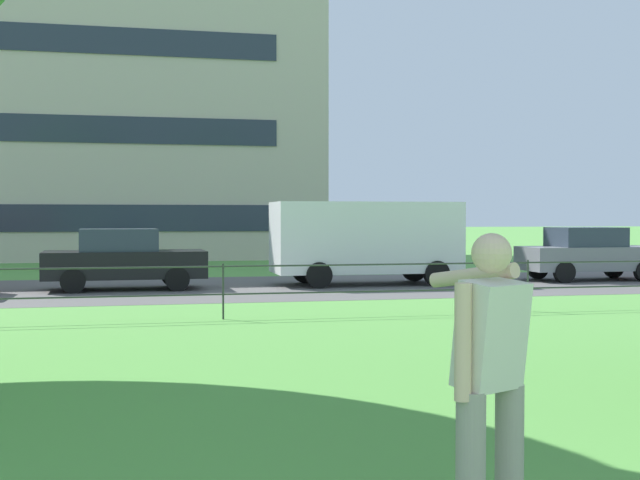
{
  "coord_description": "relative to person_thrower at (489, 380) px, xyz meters",
  "views": [
    {
      "loc": [
        -1.64,
        -0.65,
        1.83
      ],
      "look_at": [
        0.55,
        9.01,
        1.56
      ],
      "focal_mm": 47.41,
      "sensor_mm": 36.0,
      "label": 1
    }
  ],
  "objects": [
    {
      "name": "panel_van_far_right",
      "position": [
        4.38,
        17.81,
        0.33
      ],
      "size": [
        5.02,
        2.13,
        2.24
      ],
      "color": "white",
      "rests_on": "ground"
    },
    {
      "name": "park_fence",
      "position": [
        -0.26,
        10.86,
        -0.27
      ],
      "size": [
        35.64,
        0.04,
        1.0
      ],
      "color": "#333833",
      "rests_on": "ground"
    },
    {
      "name": "street_strip",
      "position": [
        -0.26,
        17.57,
        -0.94
      ],
      "size": [
        80.0,
        7.85,
        0.01
      ],
      "primitive_type": "cube",
      "color": "#565454",
      "rests_on": "ground"
    },
    {
      "name": "car_grey_far_left",
      "position": [
        11.13,
        17.91,
        -0.17
      ],
      "size": [
        4.03,
        1.86,
        1.54
      ],
      "color": "slate",
      "rests_on": "ground"
    },
    {
      "name": "person_thrower",
      "position": [
        0.0,
        0.0,
        0.0
      ],
      "size": [
        0.47,
        0.87,
        1.75
      ],
      "color": "gray",
      "rests_on": "ground"
    },
    {
      "name": "car_black_center",
      "position": [
        -2.04,
        17.6,
        -0.17
      ],
      "size": [
        4.04,
        1.9,
        1.54
      ],
      "color": "black",
      "rests_on": "ground"
    }
  ]
}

